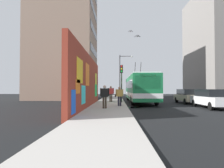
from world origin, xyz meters
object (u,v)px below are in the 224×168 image
traffic_light (122,77)px  street_lamp (121,74)px  parked_car_white (212,98)px  pedestrian_near_wall (105,95)px  city_bus (139,88)px  pedestrian_at_curb (119,95)px  parked_car_champagne (188,96)px  pedestrian_midblock (111,92)px

traffic_light → street_lamp: 6.07m
parked_car_white → pedestrian_near_wall: (-1.70, 8.80, 0.34)m
traffic_light → city_bus: bearing=-49.5°
parked_car_white → street_lamp: street_lamp is taller
pedestrian_at_curb → city_bus: bearing=-22.1°
parked_car_champagne → traffic_light: 7.66m
parked_car_white → parked_car_champagne: same height
city_bus → parked_car_white: (-6.51, -5.20, -0.91)m
pedestrian_midblock → street_lamp: 5.72m
pedestrian_near_wall → pedestrian_at_curb: size_ratio=1.06×
street_lamp → pedestrian_near_wall: bearing=172.7°
pedestrian_midblock → street_lamp: street_lamp is taller
pedestrian_midblock → city_bus: bearing=-76.9°
city_bus → traffic_light: city_bus is taller
pedestrian_at_curb → traffic_light: (4.23, -0.31, 1.78)m
pedestrian_midblock → parked_car_champagne: bearing=-92.7°
pedestrian_near_wall → parked_car_white: bearing=-79.1°
parked_car_white → pedestrian_midblock: pedestrian_midblock is taller
city_bus → pedestrian_midblock: 3.48m
pedestrian_near_wall → traffic_light: size_ratio=0.43×
pedestrian_near_wall → traffic_light: bearing=-12.9°
city_bus → traffic_light: 3.05m
pedestrian_near_wall → pedestrian_at_curb: bearing=-28.2°
pedestrian_midblock → traffic_light: traffic_light is taller
pedestrian_near_wall → street_lamp: (12.38, -1.58, 2.56)m
pedestrian_near_wall → street_lamp: bearing=-7.3°
parked_car_white → pedestrian_midblock: size_ratio=2.64×
parked_car_white → parked_car_champagne: bearing=0.0°
parked_car_white → street_lamp: 13.21m
city_bus → pedestrian_midblock: city_bus is taller
pedestrian_near_wall → pedestrian_at_curb: pedestrian_near_wall is taller
parked_car_white → parked_car_champagne: size_ratio=1.04×
parked_car_white → traffic_light: bearing=57.6°
pedestrian_at_curb → parked_car_white: bearing=-93.3°
city_bus → pedestrian_at_curb: 6.58m
pedestrian_midblock → pedestrian_near_wall: bearing=178.0°
pedestrian_at_curb → street_lamp: bearing=-2.4°
street_lamp → parked_car_white: bearing=-145.9°
pedestrian_near_wall → pedestrian_midblock: bearing=-2.0°
street_lamp → pedestrian_at_curb: bearing=177.6°
pedestrian_near_wall → street_lamp: street_lamp is taller
pedestrian_at_curb → parked_car_champagne: bearing=-57.4°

